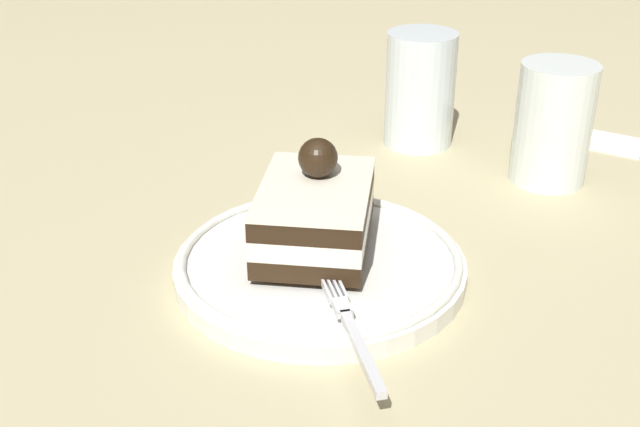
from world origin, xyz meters
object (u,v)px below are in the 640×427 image
(fork, at_px, (351,328))
(folded_napkin, at_px, (596,139))
(cake_slice, at_px, (315,212))
(drink_glass_near, at_px, (552,131))
(drink_glass_far, at_px, (420,96))
(dessert_plate, at_px, (320,264))

(fork, height_order, folded_napkin, fork)
(fork, distance_m, folded_napkin, 0.41)
(fork, bearing_deg, folded_napkin, 53.07)
(cake_slice, relative_size, fork, 1.02)
(cake_slice, distance_m, folded_napkin, 0.35)
(cake_slice, distance_m, drink_glass_near, 0.24)
(folded_napkin, bearing_deg, drink_glass_far, -179.41)
(fork, bearing_deg, cake_slice, 101.04)
(fork, relative_size, drink_glass_near, 1.12)
(fork, distance_m, drink_glass_near, 0.30)
(drink_glass_near, relative_size, folded_napkin, 1.13)
(folded_napkin, bearing_deg, cake_slice, -139.88)
(drink_glass_near, bearing_deg, folded_napkin, 50.76)
(cake_slice, relative_size, drink_glass_far, 1.10)
(dessert_plate, relative_size, cake_slice, 1.71)
(drink_glass_near, xyz_separation_m, folded_napkin, (0.07, 0.08, -0.04))
(drink_glass_far, relative_size, folded_napkin, 1.17)
(dessert_plate, distance_m, drink_glass_far, 0.26)
(drink_glass_far, xyz_separation_m, folded_napkin, (0.17, 0.00, -0.04))
(cake_slice, distance_m, fork, 0.11)
(drink_glass_near, relative_size, drink_glass_far, 0.97)
(dessert_plate, height_order, folded_napkin, dessert_plate)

